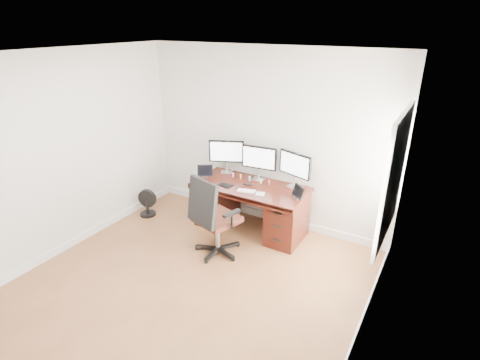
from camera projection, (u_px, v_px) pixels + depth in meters
The scene contains 20 objects.
ground at pixel (176, 297), 4.40m from camera, with size 4.50×4.50×0.00m, color brown.
back_wall at pixel (265, 139), 5.65m from camera, with size 4.00×0.10×2.70m, color silver.
right_wall at pixel (367, 241), 3.03m from camera, with size 0.10×4.50×2.70m.
desk at pixel (251, 206), 5.69m from camera, with size 1.70×0.80×0.75m.
office_chair at pixel (214, 230), 5.09m from camera, with size 0.76×0.76×1.16m.
floor_fan at pixel (147, 203), 6.18m from camera, with size 0.31×0.26×0.45m.
monitor_left at pixel (226, 153), 5.88m from camera, with size 0.52×0.25×0.53m.
monitor_center at pixel (259, 159), 5.61m from camera, with size 0.55×0.16×0.53m.
monitor_right at pixel (295, 166), 5.35m from camera, with size 0.54×0.20×0.53m.
tablet_left at pixel (205, 171), 5.82m from camera, with size 0.24×0.19×0.19m.
tablet_right at pixel (298, 193), 5.10m from camera, with size 0.23×0.20×0.19m.
keyboard at pixel (246, 191), 5.34m from camera, with size 0.26×0.11×0.01m, color white.
trackpad at pixel (260, 194), 5.26m from camera, with size 0.12×0.12×0.01m, color silver.
drawing_tablet at pixel (225, 185), 5.53m from camera, with size 0.21×0.14×0.01m, color black.
phone at pixel (248, 184), 5.56m from camera, with size 0.12×0.06×0.01m, color black.
figurine_pink at pixel (233, 175), 5.81m from camera, with size 0.03×0.03×0.08m.
figurine_orange at pixel (241, 176), 5.75m from camera, with size 0.03×0.03×0.08m.
figurine_blue at pixel (250, 178), 5.68m from camera, with size 0.03×0.03×0.08m.
figurine_yellow at pixel (261, 181), 5.59m from camera, with size 0.03×0.03×0.08m.
figurine_brown at pixel (269, 183), 5.53m from camera, with size 0.03×0.03×0.08m.
Camera 1 is at (2.41, -2.65, 3.00)m, focal length 28.00 mm.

